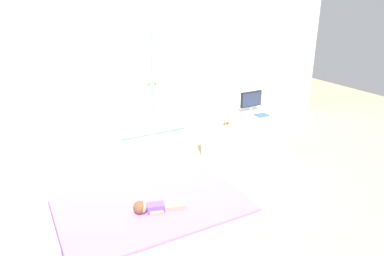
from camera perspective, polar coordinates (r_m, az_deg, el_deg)
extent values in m
cube|color=tan|center=(3.29, -2.97, -12.40)|extent=(10.00, 10.00, 0.02)
cube|color=silver|center=(4.26, -12.69, 14.35)|extent=(6.40, 0.05, 2.70)
cube|color=white|center=(2.90, -9.81, -16.25)|extent=(1.79, 0.95, 0.11)
cube|color=silver|center=(2.83, -9.97, -14.14)|extent=(1.75, 0.91, 0.15)
cube|color=#B270C6|center=(2.78, -10.08, -12.77)|extent=(1.78, 0.94, 0.02)
cube|color=silver|center=(2.68, -24.82, -14.94)|extent=(0.32, 0.68, 0.07)
cube|color=#6B4CB2|center=(2.71, -5.84, -12.56)|extent=(0.15, 0.11, 0.06)
cube|color=tan|center=(2.75, -2.82, -12.25)|extent=(0.16, 0.08, 0.04)
cube|color=tan|center=(2.72, -2.68, -12.65)|extent=(0.16, 0.08, 0.04)
cube|color=tan|center=(2.76, -5.97, -12.26)|extent=(0.10, 0.05, 0.03)
cube|color=tan|center=(2.68, -5.68, -13.48)|extent=(0.10, 0.05, 0.03)
sphere|color=tan|center=(2.69, -8.13, -12.51)|extent=(0.09, 0.09, 0.09)
sphere|color=brown|center=(2.69, -8.38, -12.49)|extent=(0.10, 0.10, 0.10)
cube|color=silver|center=(4.30, -7.18, 7.57)|extent=(0.86, 0.23, 1.64)
cube|color=#9DC0C9|center=(4.11, -9.37, 7.42)|extent=(0.40, 0.02, 1.34)
cube|color=#9DC0C9|center=(4.26, -3.86, 8.12)|extent=(0.40, 0.02, 1.34)
sphere|color=gold|center=(4.16, -6.96, 7.11)|extent=(0.02, 0.02, 0.02)
sphere|color=gold|center=(4.19, -5.93, 7.25)|extent=(0.02, 0.02, 0.02)
cube|color=silver|center=(4.14, 9.16, -1.22)|extent=(1.00, 0.47, 0.52)
cylinder|color=#99999E|center=(4.14, 9.34, 2.71)|extent=(0.10, 0.10, 0.01)
cylinder|color=#99999E|center=(4.13, 9.36, 3.10)|extent=(0.02, 0.02, 0.05)
cube|color=black|center=(4.10, 9.45, 4.61)|extent=(0.27, 0.02, 0.18)
cube|color=#28334C|center=(4.09, 9.57, 4.56)|extent=(0.25, 0.01, 0.16)
cube|color=#8E6642|center=(3.69, 5.45, 0.67)|extent=(0.08, 0.01, 0.01)
cube|color=#8E6642|center=(3.67, 5.66, 0.55)|extent=(0.08, 0.01, 0.01)
cube|color=tan|center=(3.67, 5.58, 1.22)|extent=(0.06, 0.02, 0.03)
cylinder|color=tan|center=(3.69, 5.75, 0.93)|extent=(0.01, 0.01, 0.02)
cylinder|color=tan|center=(3.68, 5.90, 0.85)|extent=(0.01, 0.01, 0.02)
cylinder|color=tan|center=(3.67, 5.23, 0.84)|extent=(0.01, 0.01, 0.02)
cylinder|color=tan|center=(3.66, 5.38, 0.75)|extent=(0.01, 0.01, 0.02)
cylinder|color=tan|center=(3.67, 5.91, 1.64)|extent=(0.02, 0.02, 0.02)
sphere|color=tan|center=(3.67, 5.92, 1.89)|extent=(0.03, 0.03, 0.03)
cube|color=blue|center=(4.01, 11.13, 2.04)|extent=(0.14, 0.11, 0.02)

